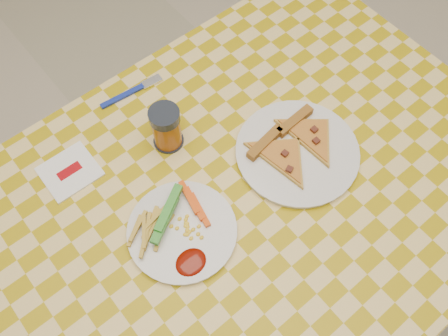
{
  "coord_description": "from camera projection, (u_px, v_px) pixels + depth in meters",
  "views": [
    {
      "loc": [
        -0.29,
        -0.32,
        1.7
      ],
      "look_at": [
        0.03,
        0.07,
        0.78
      ],
      "focal_mm": 40.0,
      "sensor_mm": 36.0,
      "label": 1
    }
  ],
  "objects": [
    {
      "name": "drink_glass",
      "position": [
        166.0,
        128.0,
        1.07
      ],
      "size": [
        0.07,
        0.07,
        0.11
      ],
      "color": "black",
      "rests_on": "table"
    },
    {
      "name": "napkin",
      "position": [
        70.0,
        172.0,
        1.07
      ],
      "size": [
        0.12,
        0.11,
        0.01
      ],
      "rotation": [
        0.0,
        0.0,
        -0.02
      ],
      "color": "white",
      "rests_on": "table"
    },
    {
      "name": "plate_right",
      "position": [
        297.0,
        153.0,
        1.09
      ],
      "size": [
        0.3,
        0.3,
        0.01
      ],
      "primitive_type": "cylinder",
      "rotation": [
        0.0,
        0.0,
        -0.14
      ],
      "color": "silver",
      "rests_on": "table"
    },
    {
      "name": "table",
      "position": [
        233.0,
        217.0,
        1.1
      ],
      "size": [
        1.28,
        0.88,
        0.76
      ],
      "color": "white",
      "rests_on": "ground"
    },
    {
      "name": "pizza_slices",
      "position": [
        294.0,
        144.0,
        1.08
      ],
      "size": [
        0.22,
        0.21,
        0.02
      ],
      "color": "gold",
      "rests_on": "plate_right"
    },
    {
      "name": "fries_veggies",
      "position": [
        173.0,
        225.0,
        0.99
      ],
      "size": [
        0.19,
        0.18,
        0.04
      ],
      "color": "gold",
      "rests_on": "plate_left"
    },
    {
      "name": "fork",
      "position": [
        132.0,
        91.0,
        1.17
      ],
      "size": [
        0.16,
        0.03,
        0.01
      ],
      "rotation": [
        0.0,
        0.0,
        -0.1
      ],
      "color": "navy",
      "rests_on": "table"
    },
    {
      "name": "ground",
      "position": [
        230.0,
        296.0,
        1.7
      ],
      "size": [
        8.0,
        8.0,
        0.0
      ],
      "primitive_type": "plane",
      "color": "beige",
      "rests_on": "ground"
    },
    {
      "name": "plate_left",
      "position": [
        182.0,
        232.0,
        1.0
      ],
      "size": [
        0.24,
        0.24,
        0.01
      ],
      "primitive_type": "cylinder",
      "rotation": [
        0.0,
        0.0,
        0.14
      ],
      "color": "silver",
      "rests_on": "table"
    }
  ]
}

